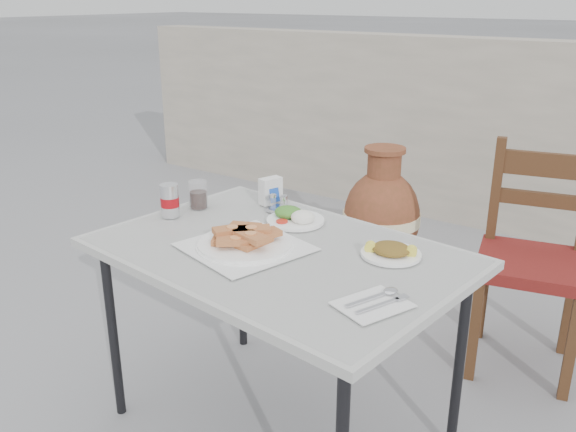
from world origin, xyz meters
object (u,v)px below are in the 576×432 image
Objects in this scene: soda_can at (170,200)px; terracotta_urn at (381,218)px; salad_chopped_plate at (391,251)px; salad_rice_plate at (295,217)px; napkin_holder at (271,191)px; cola_glass at (198,196)px; condiment_caddy at (281,206)px; chair at (532,257)px; pide_plate at (245,238)px; cafe_table at (278,262)px.

terracotta_urn is at bearing 81.71° from soda_can.
salad_chopped_plate is at bearing -62.65° from terracotta_urn.
napkin_holder is (-0.19, 0.11, 0.03)m from salad_rice_plate.
soda_can is 0.38m from napkin_holder.
salad_chopped_plate is 0.79m from cola_glass.
chair is at bearing 40.86° from condiment_caddy.
terracotta_urn is at bearing 98.51° from pide_plate.
salad_chopped_plate is at bearing -10.33° from salad_rice_plate.
cola_glass is at bearing -98.48° from terracotta_urn.
cafe_table is 1.40m from terracotta_urn.
napkin_holder is at bearing 148.51° from condiment_caddy.
condiment_caddy is at bearing 124.16° from cafe_table.
soda_can reaches higher than terracotta_urn.
chair is (0.65, 0.71, -0.25)m from salad_rice_plate.
napkin_holder is (0.21, 0.32, -0.01)m from soda_can.
salad_rice_plate is 0.22m from napkin_holder.
napkin_holder is 0.14× the size of terracotta_urn.
napkin_holder reaches higher than salad_rice_plate.
chair reaches higher than salad_chopped_plate.
cafe_table is 0.35m from condiment_caddy.
salad_chopped_plate is at bearing 26.78° from pide_plate.
pide_plate is at bearing -147.09° from cafe_table.
napkin_holder is (0.20, 0.19, 0.01)m from cola_glass.
cafe_table is 12.17× the size of cola_glass.
salad_rice_plate is 2.21× the size of condiment_caddy.
salad_rice_plate reaches higher than terracotta_urn.
pide_plate is 0.58× the size of terracotta_urn.
napkin_holder is at bearing 43.90° from cola_glass.
salad_rice_plate is at bearing 90.36° from pide_plate.
pide_plate is 1.46m from terracotta_urn.
condiment_caddy is at bearing 150.48° from salad_rice_plate.
cafe_table is at bearing 32.91° from pide_plate.
napkin_holder is 1.07m from chair.
pide_plate is 0.28m from salad_rice_plate.
salad_rice_plate reaches higher than salad_chopped_plate.
soda_can is at bearing 178.33° from cafe_table.
pide_plate is at bearing -27.48° from cola_glass.
condiment_caddy is 1.03m from chair.
pide_plate reaches higher than terracotta_urn.
soda_can is at bearing -137.79° from condiment_caddy.
chair is at bearing 47.53° from salad_rice_plate.
condiment_caddy is (0.08, -0.05, -0.03)m from napkin_holder.
terracotta_urn reaches higher than cafe_table.
soda_can is 1.43m from chair.
cola_glass is 1.33m from chair.
soda_can is 1.17× the size of napkin_holder.
salad_rice_plate is at bearing 111.45° from cafe_table.
chair reaches higher than terracotta_urn.
salad_rice_plate is at bearing 27.67° from soda_can.
cola_glass is 0.14× the size of terracotta_urn.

